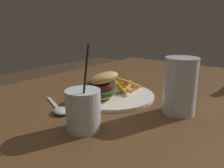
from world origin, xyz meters
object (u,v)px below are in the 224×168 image
Objects in this scene: juice_glass at (83,112)px; spoon at (61,110)px; meal_plate_near at (108,90)px; beer_glass at (180,86)px.

juice_glass reaches higher than spoon.
juice_glass is at bearing 25.23° from meal_plate_near.
spoon is at bearing -50.74° from beer_glass.
juice_glass is (0.21, 0.10, 0.02)m from meal_plate_near.
beer_glass reaches higher than spoon.
juice_glass is (0.25, -0.14, -0.03)m from beer_glass.
meal_plate_near is at bearing -154.77° from juice_glass.
juice_glass is 1.16× the size of spoon.
spoon is (0.22, -0.26, -0.07)m from beer_glass.
beer_glass is 0.28m from juice_glass.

